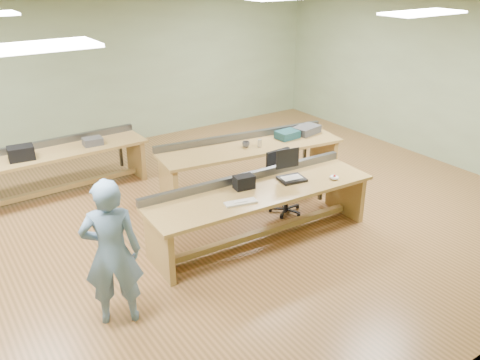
# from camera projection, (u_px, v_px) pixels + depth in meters

# --- Properties ---
(floor) EXTENTS (10.00, 10.00, 0.00)m
(floor) POSITION_uv_depth(u_px,v_px,m) (206.00, 219.00, 7.68)
(floor) COLOR #926137
(floor) RESTS_ON ground
(ceiling) EXTENTS (10.00, 10.00, 0.00)m
(ceiling) POSITION_uv_depth(u_px,v_px,m) (199.00, 12.00, 6.47)
(ceiling) COLOR silver
(ceiling) RESTS_ON wall_back
(wall_back) EXTENTS (10.00, 0.04, 3.00)m
(wall_back) POSITION_uv_depth(u_px,v_px,m) (102.00, 74.00, 10.11)
(wall_back) COLOR #90A980
(wall_back) RESTS_ON floor
(wall_front) EXTENTS (10.00, 0.04, 3.00)m
(wall_front) POSITION_uv_depth(u_px,v_px,m) (455.00, 250.00, 4.04)
(wall_front) COLOR #90A980
(wall_front) RESTS_ON floor
(wall_right) EXTENTS (0.04, 8.00, 3.00)m
(wall_right) POSITION_uv_depth(u_px,v_px,m) (431.00, 80.00, 9.63)
(wall_right) COLOR #90A980
(wall_right) RESTS_ON floor
(fluor_panels) EXTENTS (6.20, 3.50, 0.03)m
(fluor_panels) POSITION_uv_depth(u_px,v_px,m) (199.00, 14.00, 6.48)
(fluor_panels) COLOR white
(fluor_panels) RESTS_ON ceiling
(workbench_front) EXTENTS (3.29, 1.00, 0.86)m
(workbench_front) POSITION_uv_depth(u_px,v_px,m) (260.00, 202.00, 6.96)
(workbench_front) COLOR #A68746
(workbench_front) RESTS_ON floor
(workbench_mid) EXTENTS (3.24, 1.25, 0.86)m
(workbench_mid) POSITION_uv_depth(u_px,v_px,m) (250.00, 156.00, 8.57)
(workbench_mid) COLOR #A68746
(workbench_mid) RESTS_ON floor
(workbench_back) EXTENTS (2.78, 0.82, 0.86)m
(workbench_back) POSITION_uv_depth(u_px,v_px,m) (63.00, 161.00, 8.38)
(workbench_back) COLOR #A68746
(workbench_back) RESTS_ON floor
(person) EXTENTS (0.72, 0.60, 1.67)m
(person) POSITION_uv_depth(u_px,v_px,m) (112.00, 253.00, 5.24)
(person) COLOR slate
(person) RESTS_ON floor
(laptop_base) EXTENTS (0.40, 0.35, 0.04)m
(laptop_base) POSITION_uv_depth(u_px,v_px,m) (292.00, 179.00, 7.15)
(laptop_base) COLOR black
(laptop_base) RESTS_ON workbench_front
(laptop_screen) EXTENTS (0.36, 0.08, 0.28)m
(laptop_screen) POSITION_uv_depth(u_px,v_px,m) (288.00, 158.00, 7.16)
(laptop_screen) COLOR black
(laptop_screen) RESTS_ON laptop_base
(keyboard) EXTENTS (0.44, 0.23, 0.02)m
(keyboard) POSITION_uv_depth(u_px,v_px,m) (241.00, 202.00, 6.49)
(keyboard) COLOR beige
(keyboard) RESTS_ON workbench_front
(trackball_mouse) EXTENTS (0.16, 0.17, 0.06)m
(trackball_mouse) POSITION_uv_depth(u_px,v_px,m) (334.00, 177.00, 7.18)
(trackball_mouse) COLOR white
(trackball_mouse) RESTS_ON workbench_front
(camera_bag) EXTENTS (0.30, 0.21, 0.19)m
(camera_bag) POSITION_uv_depth(u_px,v_px,m) (244.00, 182.00, 6.88)
(camera_bag) COLOR black
(camera_bag) RESTS_ON workbench_front
(task_chair) EXTENTS (0.55, 0.55, 0.96)m
(task_chair) POSITION_uv_depth(u_px,v_px,m) (284.00, 190.00, 7.79)
(task_chair) COLOR black
(task_chair) RESTS_ON floor
(parts_bin_teal) EXTENTS (0.39, 0.30, 0.13)m
(parts_bin_teal) POSITION_uv_depth(u_px,v_px,m) (287.00, 135.00, 8.80)
(parts_bin_teal) COLOR #153D44
(parts_bin_teal) RESTS_ON workbench_mid
(parts_bin_grey) EXTENTS (0.54, 0.40, 0.13)m
(parts_bin_grey) POSITION_uv_depth(u_px,v_px,m) (307.00, 130.00, 9.04)
(parts_bin_grey) COLOR #3E3D40
(parts_bin_grey) RESTS_ON workbench_mid
(mug) EXTENTS (0.14, 0.14, 0.10)m
(mug) POSITION_uv_depth(u_px,v_px,m) (246.00, 144.00, 8.39)
(mug) COLOR #3E3D40
(mug) RESTS_ON workbench_mid
(drinks_can) EXTENTS (0.08, 0.08, 0.12)m
(drinks_can) POSITION_uv_depth(u_px,v_px,m) (260.00, 143.00, 8.41)
(drinks_can) COLOR silver
(drinks_can) RESTS_ON workbench_mid
(storage_box_back) EXTENTS (0.40, 0.31, 0.22)m
(storage_box_back) POSITION_uv_depth(u_px,v_px,m) (21.00, 153.00, 7.85)
(storage_box_back) COLOR black
(storage_box_back) RESTS_ON workbench_back
(tray_back) EXTENTS (0.32, 0.25, 0.12)m
(tray_back) POSITION_uv_depth(u_px,v_px,m) (93.00, 141.00, 8.48)
(tray_back) COLOR #3E3D40
(tray_back) RESTS_ON workbench_back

